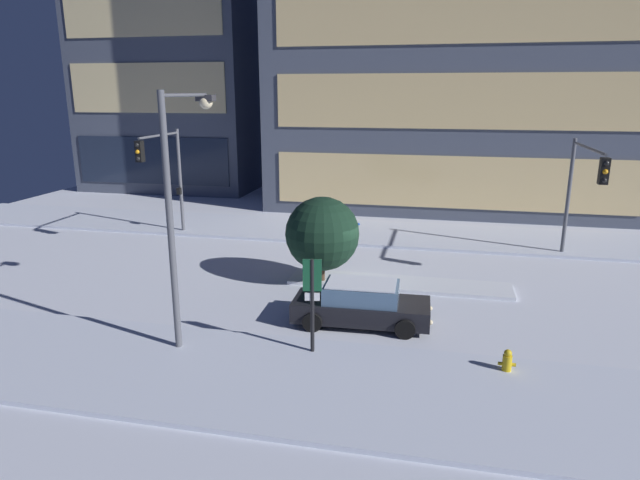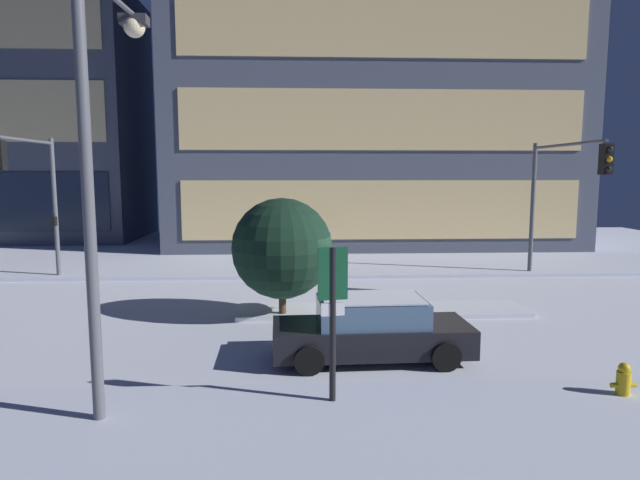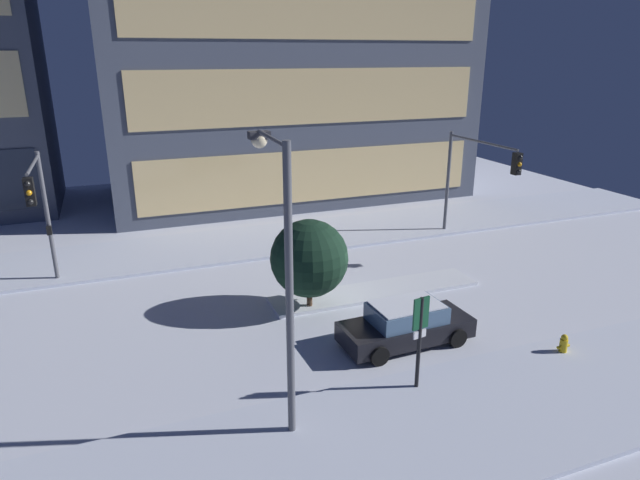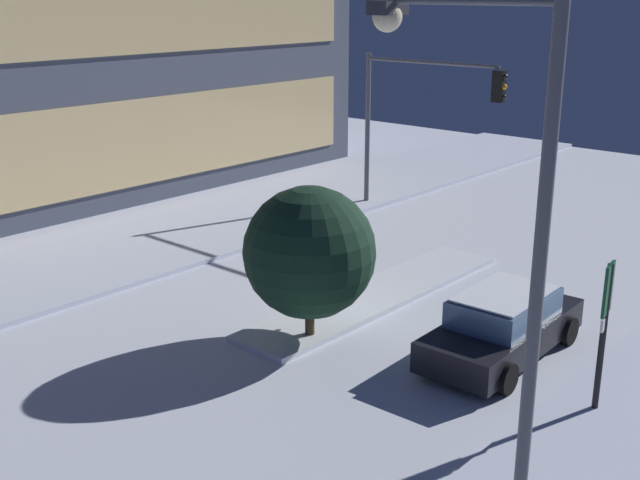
{
  "view_description": "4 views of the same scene",
  "coord_description": "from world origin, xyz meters",
  "px_view_note": "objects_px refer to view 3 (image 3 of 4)",
  "views": [
    {
      "loc": [
        3.85,
        -21.27,
        7.7
      ],
      "look_at": [
        -0.82,
        -0.06,
        1.83
      ],
      "focal_mm": 30.96,
      "sensor_mm": 36.0,
      "label": 1
    },
    {
      "loc": [
        -0.31,
        -16.17,
        4.36
      ],
      "look_at": [
        0.48,
        0.76,
        2.25
      ],
      "focal_mm": 30.39,
      "sensor_mm": 36.0,
      "label": 2
    },
    {
      "loc": [
        -7.38,
        -18.68,
        9.55
      ],
      "look_at": [
        0.39,
        1.52,
        2.19
      ],
      "focal_mm": 30.91,
      "sensor_mm": 36.0,
      "label": 3
    },
    {
      "loc": [
        -13.25,
        -11.57,
        7.73
      ],
      "look_at": [
        0.29,
        0.4,
        2.06
      ],
      "focal_mm": 44.79,
      "sensor_mm": 36.0,
      "label": 4
    }
  ],
  "objects_px": {
    "parking_info_sign": "(420,332)",
    "decorated_tree_median": "(309,258)",
    "traffic_light_corner_far_right": "(476,169)",
    "fire_hydrant": "(563,345)",
    "car_near": "(406,325)",
    "street_lamp_arched": "(280,244)",
    "traffic_light_corner_far_left": "(40,203)"
  },
  "relations": [
    {
      "from": "car_near",
      "to": "traffic_light_corner_far_left",
      "type": "height_order",
      "value": "traffic_light_corner_far_left"
    },
    {
      "from": "fire_hydrant",
      "to": "parking_info_sign",
      "type": "height_order",
      "value": "parking_info_sign"
    },
    {
      "from": "traffic_light_corner_far_left",
      "to": "fire_hydrant",
      "type": "height_order",
      "value": "traffic_light_corner_far_left"
    },
    {
      "from": "traffic_light_corner_far_left",
      "to": "parking_info_sign",
      "type": "xyz_separation_m",
      "value": [
        10.52,
        -11.34,
        -2.01
      ]
    },
    {
      "from": "car_near",
      "to": "fire_hydrant",
      "type": "xyz_separation_m",
      "value": [
        4.49,
        -2.6,
        -0.34
      ]
    },
    {
      "from": "fire_hydrant",
      "to": "parking_info_sign",
      "type": "relative_size",
      "value": 0.25
    },
    {
      "from": "fire_hydrant",
      "to": "parking_info_sign",
      "type": "distance_m",
      "value": 5.8
    },
    {
      "from": "car_near",
      "to": "decorated_tree_median",
      "type": "xyz_separation_m",
      "value": [
        -2.17,
        3.75,
        1.41
      ]
    },
    {
      "from": "street_lamp_arched",
      "to": "fire_hydrant",
      "type": "xyz_separation_m",
      "value": [
        9.64,
        -0.25,
        -4.68
      ]
    },
    {
      "from": "traffic_light_corner_far_right",
      "to": "street_lamp_arched",
      "type": "height_order",
      "value": "street_lamp_arched"
    },
    {
      "from": "fire_hydrant",
      "to": "decorated_tree_median",
      "type": "bearing_deg",
      "value": 136.37
    },
    {
      "from": "parking_info_sign",
      "to": "decorated_tree_median",
      "type": "distance_m",
      "value": 6.45
    },
    {
      "from": "car_near",
      "to": "traffic_light_corner_far_right",
      "type": "height_order",
      "value": "traffic_light_corner_far_right"
    },
    {
      "from": "traffic_light_corner_far_left",
      "to": "fire_hydrant",
      "type": "distance_m",
      "value": 20.01
    },
    {
      "from": "fire_hydrant",
      "to": "traffic_light_corner_far_left",
      "type": "bearing_deg",
      "value": 144.87
    },
    {
      "from": "traffic_light_corner_far_left",
      "to": "parking_info_sign",
      "type": "height_order",
      "value": "traffic_light_corner_far_left"
    },
    {
      "from": "traffic_light_corner_far_right",
      "to": "fire_hydrant",
      "type": "bearing_deg",
      "value": -20.08
    },
    {
      "from": "traffic_light_corner_far_right",
      "to": "fire_hydrant",
      "type": "xyz_separation_m",
      "value": [
        -3.88,
        -10.63,
        -3.63
      ]
    },
    {
      "from": "fire_hydrant",
      "to": "decorated_tree_median",
      "type": "distance_m",
      "value": 9.36
    },
    {
      "from": "decorated_tree_median",
      "to": "traffic_light_corner_far_right",
      "type": "bearing_deg",
      "value": 22.12
    },
    {
      "from": "fire_hydrant",
      "to": "parking_info_sign",
      "type": "bearing_deg",
      "value": -179.84
    },
    {
      "from": "car_near",
      "to": "street_lamp_arched",
      "type": "height_order",
      "value": "street_lamp_arched"
    },
    {
      "from": "traffic_light_corner_far_left",
      "to": "street_lamp_arched",
      "type": "xyz_separation_m",
      "value": [
        6.46,
        -11.08,
        1.09
      ]
    },
    {
      "from": "street_lamp_arched",
      "to": "decorated_tree_median",
      "type": "height_order",
      "value": "street_lamp_arched"
    },
    {
      "from": "parking_info_sign",
      "to": "decorated_tree_median",
      "type": "bearing_deg",
      "value": -0.41
    },
    {
      "from": "street_lamp_arched",
      "to": "decorated_tree_median",
      "type": "xyz_separation_m",
      "value": [
        2.98,
        6.09,
        -2.93
      ]
    },
    {
      "from": "traffic_light_corner_far_left",
      "to": "street_lamp_arched",
      "type": "height_order",
      "value": "street_lamp_arched"
    },
    {
      "from": "car_near",
      "to": "parking_info_sign",
      "type": "bearing_deg",
      "value": -114.6
    },
    {
      "from": "fire_hydrant",
      "to": "decorated_tree_median",
      "type": "xyz_separation_m",
      "value": [
        -6.66,
        6.34,
        1.75
      ]
    },
    {
      "from": "traffic_light_corner_far_right",
      "to": "fire_hydrant",
      "type": "height_order",
      "value": "traffic_light_corner_far_right"
    },
    {
      "from": "traffic_light_corner_far_right",
      "to": "parking_info_sign",
      "type": "height_order",
      "value": "traffic_light_corner_far_right"
    },
    {
      "from": "fire_hydrant",
      "to": "decorated_tree_median",
      "type": "relative_size",
      "value": 0.21
    }
  ]
}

